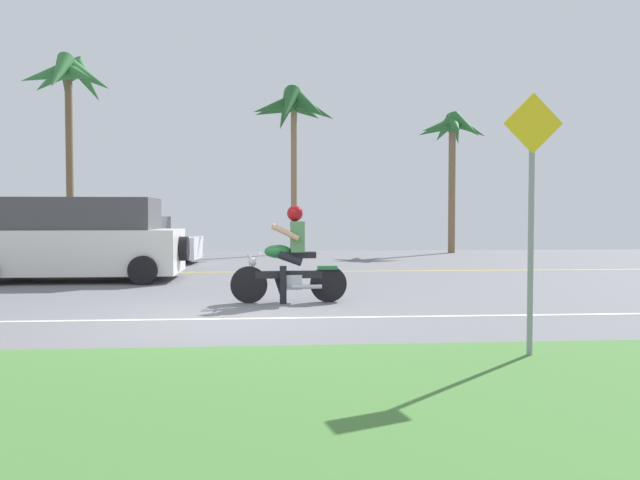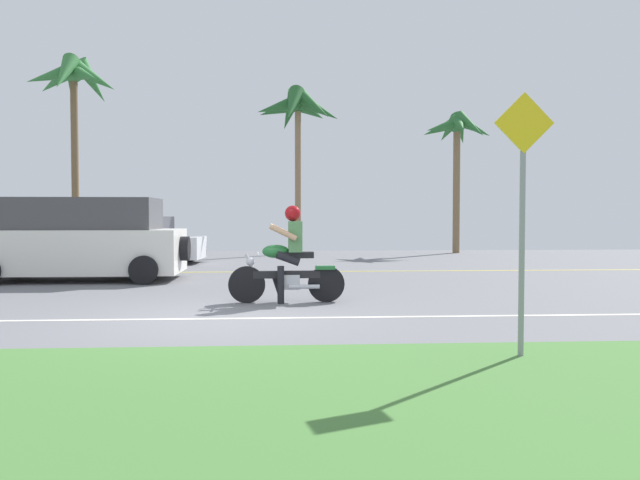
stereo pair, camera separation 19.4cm
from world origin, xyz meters
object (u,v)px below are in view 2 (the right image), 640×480
Objects in this scene: motorcyclist at (288,262)px; parked_car_1 at (139,241)px; suv_nearby at (81,240)px; palm_tree_2 at (457,134)px; street_sign at (523,200)px; palm_tree_1 at (74,85)px; palm_tree_0 at (297,112)px.

parked_car_1 is at bearing 116.28° from motorcyclist.
palm_tree_2 is at bearing 40.77° from suv_nearby.
palm_tree_2 reaches higher than street_sign.
palm_tree_2 is at bearing -0.09° from palm_tree_1.
palm_tree_1 reaches higher than street_sign.
palm_tree_1 is at bearing 108.22° from suv_nearby.
suv_nearby is at bearing -91.87° from parked_car_1.
suv_nearby is at bearing -118.16° from palm_tree_0.
palm_tree_1 reaches higher than parked_car_1.
suv_nearby is 0.63× the size of palm_tree_1.
street_sign is (6.99, -13.95, 0.98)m from parked_car_1.
parked_car_1 is 15.63m from street_sign.
motorcyclist is at bearing -40.67° from suv_nearby.
parked_car_1 is (-4.62, 9.34, -0.02)m from motorcyclist.
suv_nearby is at bearing 129.40° from street_sign.
palm_tree_0 is at bearing -1.41° from palm_tree_1.
motorcyclist is 0.51× the size of parked_car_1.
motorcyclist is at bearing -60.36° from palm_tree_1.
suv_nearby is 1.23× the size of parked_car_1.
parked_car_1 is 8.48m from palm_tree_1.
palm_tree_2 is (15.16, -0.02, -1.77)m from palm_tree_1.
suv_nearby reaches higher than motorcyclist.
palm_tree_0 reaches higher than motorcyclist.
parked_car_1 is 13.29m from palm_tree_2.
palm_tree_0 is at bearing 42.56° from parked_car_1.
palm_tree_0 is (0.56, 14.10, 4.88)m from motorcyclist.
palm_tree_1 is 15.26m from palm_tree_2.
palm_tree_1 reaches higher than suv_nearby.
motorcyclist is at bearing 117.26° from street_sign.
palm_tree_0 is at bearing 87.73° from motorcyclist.
motorcyclist is 14.93m from palm_tree_0.
street_sign is (2.37, -4.60, 0.96)m from motorcyclist.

